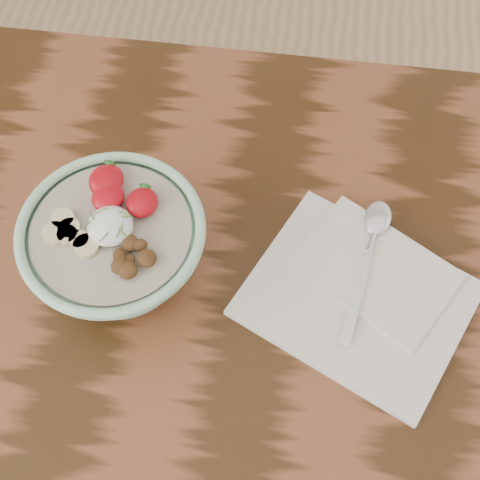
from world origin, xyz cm
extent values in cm
cube|color=#37200D|center=(0.00, 0.00, 73.00)|extent=(160.00, 90.00, 4.00)
cylinder|color=#A2DAB5|center=(-16.24, 5.55, 75.65)|extent=(9.16, 9.16, 1.31)
torus|color=#A2DAB5|center=(-16.24, 5.55, 86.35)|extent=(20.84, 20.84, 1.20)
cylinder|color=#BEB29D|center=(-16.24, 5.55, 85.69)|extent=(17.67, 17.67, 1.09)
ellipsoid|color=white|center=(-16.12, 5.61, 87.19)|extent=(4.97, 4.97, 2.73)
ellipsoid|color=#AC0711|center=(-13.33, 9.00, 87.20)|extent=(3.51, 3.86, 1.93)
cone|color=#286623|center=(-13.33, 10.57, 87.50)|extent=(1.40, 1.03, 1.52)
ellipsoid|color=#AC0711|center=(-17.86, 11.29, 87.31)|extent=(3.89, 4.28, 2.14)
cone|color=#286623|center=(-17.86, 13.04, 87.61)|extent=(1.40, 1.03, 1.52)
ellipsoid|color=#AC0711|center=(-17.16, 9.16, 87.22)|extent=(3.59, 3.95, 1.98)
cone|color=#286623|center=(-17.16, 10.78, 87.52)|extent=(1.40, 1.03, 1.52)
cylinder|color=beige|center=(-20.63, 4.26, 86.64)|extent=(2.25, 2.25, 0.70)
cylinder|color=beige|center=(-20.61, 5.00, 86.64)|extent=(2.49, 2.49, 0.70)
cylinder|color=beige|center=(-22.01, 4.24, 86.64)|extent=(2.77, 2.77, 0.70)
cylinder|color=beige|center=(-21.61, 6.14, 86.64)|extent=(2.58, 2.58, 0.70)
cylinder|color=beige|center=(-18.30, 3.20, 86.64)|extent=(2.79, 2.79, 0.70)
cylinder|color=beige|center=(-19.23, 3.81, 86.64)|extent=(2.21, 2.21, 0.70)
ellipsoid|color=#573619|center=(-14.41, 2.30, 86.91)|extent=(2.11, 2.36, 1.16)
ellipsoid|color=#573619|center=(-11.51, 2.42, 86.96)|extent=(2.47, 2.54, 1.28)
ellipsoid|color=#573619|center=(-13.27, 2.14, 86.74)|extent=(1.41, 1.68, 0.76)
ellipsoid|color=#573619|center=(-12.61, 3.91, 86.83)|extent=(2.11, 1.96, 1.22)
ellipsoid|color=#573619|center=(-14.12, 1.18, 86.93)|extent=(2.21, 2.28, 1.47)
ellipsoid|color=#573619|center=(-13.70, 4.01, 86.92)|extent=(2.88, 2.88, 1.20)
ellipsoid|color=#573619|center=(-13.19, 0.80, 86.97)|extent=(2.70, 2.68, 1.40)
cylinder|color=#568939|center=(-18.39, 4.74, 88.24)|extent=(0.88, 1.23, 0.23)
cylinder|color=#568939|center=(-16.17, 3.67, 88.24)|extent=(0.85, 1.26, 0.23)
cylinder|color=#568939|center=(-17.12, 6.78, 88.24)|extent=(1.38, 1.10, 0.24)
cylinder|color=#568939|center=(-15.93, 5.55, 88.24)|extent=(0.89, 0.96, 0.22)
cylinder|color=#568939|center=(-18.04, 6.07, 88.24)|extent=(0.95, 1.19, 0.23)
cylinder|color=#568939|center=(-14.75, 4.52, 88.24)|extent=(0.49, 1.44, 0.23)
cylinder|color=#568939|center=(-14.41, 4.58, 88.24)|extent=(1.31, 1.18, 0.24)
cylinder|color=#568939|center=(-14.56, 5.10, 88.24)|extent=(0.53, 1.54, 0.23)
cylinder|color=#568939|center=(-14.69, 6.33, 88.24)|extent=(1.36, 0.54, 0.23)
cylinder|color=#568939|center=(-14.19, 6.65, 88.24)|extent=(1.34, 0.90, 0.23)
cylinder|color=#568939|center=(-15.36, 6.73, 88.24)|extent=(1.16, 0.84, 0.22)
cube|color=white|center=(12.13, 5.87, 75.48)|extent=(31.34, 29.03, 0.97)
cube|color=white|center=(14.06, 9.73, 76.25)|extent=(22.19, 20.24, 0.58)
cube|color=silver|center=(11.94, 5.58, 76.74)|extent=(3.58, 12.87, 0.39)
cylinder|color=silver|center=(13.43, 13.56, 76.94)|extent=(1.39, 3.44, 0.78)
ellipsoid|color=silver|center=(14.02, 16.72, 77.08)|extent=(4.31, 5.68, 1.06)
camera|label=1|loc=(2.40, -28.29, 149.25)|focal=50.00mm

